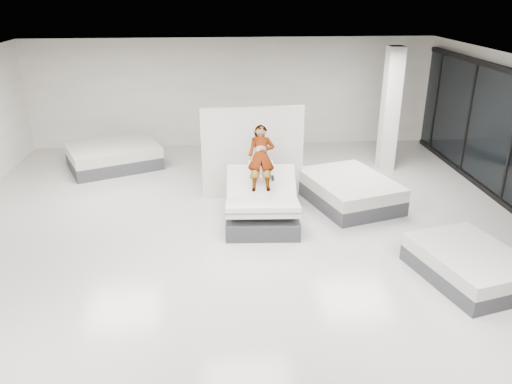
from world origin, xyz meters
TOP-DOWN VIEW (x-y plane):
  - room at (0.00, 0.00)m, footprint 14.00×14.04m
  - hero_bed at (0.40, 1.48)m, footprint 1.55×2.00m
  - person at (0.42, 1.79)m, footprint 0.63×1.32m
  - remote at (0.62, 1.43)m, footprint 0.06×0.14m
  - divider_panel at (0.32, 2.90)m, footprint 2.32×0.21m
  - flat_bed_right_far at (2.45, 2.29)m, footprint 2.20×2.56m
  - flat_bed_right_near at (3.68, -0.97)m, footprint 1.84×2.17m
  - flat_bed_left_far at (-3.28, 5.16)m, footprint 2.74×2.45m
  - column at (4.00, 4.50)m, footprint 0.40×0.40m

SIDE VIEW (x-z plane):
  - flat_bed_right_near at x=3.68m, z-range 0.00..0.52m
  - flat_bed_right_far at x=2.45m, z-range 0.00..0.60m
  - flat_bed_left_far at x=-3.28m, z-range 0.00..0.62m
  - hero_bed at x=0.40m, z-range -0.21..0.92m
  - remote at x=0.62m, z-range 0.95..1.02m
  - divider_panel at x=0.32m, z-range 0.00..2.11m
  - person at x=0.42m, z-range 0.45..1.85m
  - room at x=0.00m, z-range 0.00..3.20m
  - column at x=4.00m, z-range 0.00..3.20m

